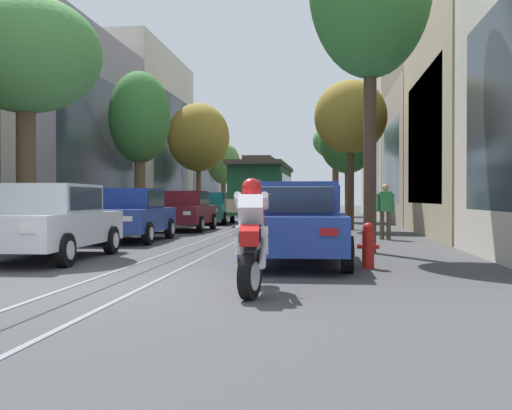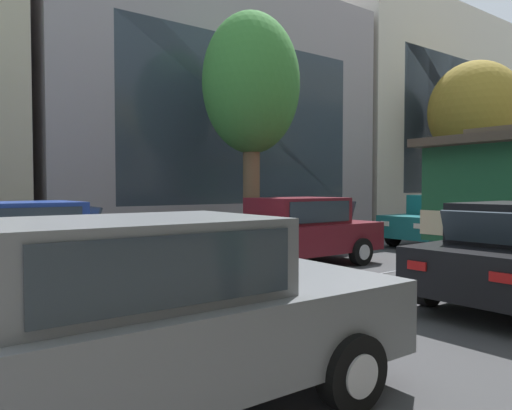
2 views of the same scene
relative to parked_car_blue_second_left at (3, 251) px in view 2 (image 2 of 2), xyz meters
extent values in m
plane|color=#424244|center=(2.63, 10.86, -0.80)|extent=(160.00, 160.00, 0.00)
cube|color=gray|center=(-6.11, 7.62, 3.55)|extent=(4.52, 12.13, 8.69)
cube|color=#2D3842|center=(-3.87, 7.62, 3.11)|extent=(0.04, 8.70, 5.22)
cube|color=beige|center=(-6.02, 20.05, 4.47)|extent=(4.35, 12.13, 10.55)
cube|color=#2D3842|center=(-3.87, 20.05, 3.95)|extent=(0.04, 8.70, 6.33)
cube|color=#233D93|center=(0.00, -0.04, -0.15)|extent=(1.93, 4.35, 0.66)
cube|color=#233D93|center=(0.00, 0.11, 0.48)|extent=(1.54, 2.11, 0.60)
cube|color=#2D3842|center=(-0.04, 1.29, 0.46)|extent=(1.30, 0.24, 0.45)
cube|color=#2D3842|center=(0.74, 0.13, 0.48)|extent=(0.08, 1.81, 0.47)
cube|color=#2D3842|center=(-0.75, 0.09, 0.48)|extent=(0.08, 1.81, 0.47)
cube|color=#B21414|center=(0.49, 2.14, -0.05)|extent=(0.28, 0.05, 0.12)
cube|color=#B21414|center=(-0.62, 2.10, -0.05)|extent=(0.28, 0.05, 0.12)
cylinder|color=black|center=(0.84, 1.32, -0.48)|extent=(0.22, 0.65, 0.64)
cylinder|color=silver|center=(0.95, 1.32, -0.48)|extent=(0.03, 0.35, 0.35)
cylinder|color=black|center=(-0.92, 1.27, -0.48)|extent=(0.22, 0.65, 0.64)
cylinder|color=silver|center=(-1.03, 1.26, -0.48)|extent=(0.03, 0.35, 0.35)
cube|color=maroon|center=(0.26, 5.91, -0.15)|extent=(1.84, 4.32, 0.66)
cube|color=maroon|center=(0.26, 6.06, 0.48)|extent=(1.49, 2.08, 0.60)
cube|color=#2D3842|center=(0.27, 5.23, 0.46)|extent=(1.33, 0.23, 0.47)
cube|color=#2D3842|center=(0.25, 7.25, 0.46)|extent=(1.30, 0.21, 0.45)
cube|color=#2D3842|center=(1.01, 6.07, 0.48)|extent=(0.05, 1.81, 0.47)
cube|color=#2D3842|center=(-0.49, 6.06, 0.48)|extent=(0.05, 1.81, 0.47)
cube|color=white|center=(0.84, 3.76, -0.05)|extent=(0.28, 0.04, 0.14)
cube|color=#B21414|center=(0.80, 8.08, -0.05)|extent=(0.28, 0.04, 0.12)
cube|color=white|center=(-0.28, 3.75, -0.05)|extent=(0.28, 0.04, 0.14)
cube|color=#B21414|center=(-0.32, 8.07, -0.05)|extent=(0.28, 0.04, 0.12)
cylinder|color=black|center=(1.15, 4.59, -0.48)|extent=(0.21, 0.64, 0.64)
cylinder|color=silver|center=(1.26, 4.59, -0.48)|extent=(0.02, 0.35, 0.35)
cylinder|color=black|center=(-0.61, 4.57, -0.48)|extent=(0.21, 0.64, 0.64)
cylinder|color=silver|center=(-0.72, 4.57, -0.48)|extent=(0.02, 0.35, 0.35)
cylinder|color=black|center=(1.13, 7.25, -0.48)|extent=(0.21, 0.64, 0.64)
cylinder|color=silver|center=(1.24, 7.26, -0.48)|extent=(0.02, 0.35, 0.35)
cylinder|color=black|center=(-0.63, 7.24, -0.48)|extent=(0.21, 0.64, 0.64)
cylinder|color=silver|center=(-0.74, 7.24, -0.48)|extent=(0.02, 0.35, 0.35)
cube|color=#196B70|center=(0.11, 12.29, -0.15)|extent=(1.83, 4.31, 0.66)
cube|color=#196B70|center=(0.11, 12.44, 0.48)|extent=(1.49, 2.07, 0.60)
cube|color=#2D3842|center=(0.12, 11.60, 0.46)|extent=(1.33, 0.23, 0.47)
cube|color=#2D3842|center=(0.10, 13.62, 0.46)|extent=(1.30, 0.21, 0.45)
cube|color=#2D3842|center=(0.86, 12.45, 0.48)|extent=(0.04, 1.81, 0.47)
cube|color=#2D3842|center=(-0.64, 12.44, 0.48)|extent=(0.04, 1.81, 0.47)
cube|color=white|center=(0.68, 10.13, -0.05)|extent=(0.28, 0.04, 0.14)
cube|color=#B21414|center=(0.65, 14.45, -0.05)|extent=(0.28, 0.04, 0.12)
cube|color=white|center=(-0.43, 10.13, -0.05)|extent=(0.28, 0.04, 0.14)
cube|color=#B21414|center=(-0.46, 14.45, -0.05)|extent=(0.28, 0.04, 0.12)
cylinder|color=black|center=(1.00, 10.96, -0.48)|extent=(0.20, 0.64, 0.64)
cylinder|color=silver|center=(1.11, 10.96, -0.48)|extent=(0.02, 0.35, 0.35)
cylinder|color=black|center=(-0.76, 10.95, -0.48)|extent=(0.20, 0.64, 0.64)
cylinder|color=silver|center=(-0.87, 10.95, -0.48)|extent=(0.02, 0.35, 0.35)
cylinder|color=black|center=(0.98, 13.63, -0.48)|extent=(0.20, 0.64, 0.64)
cylinder|color=silver|center=(1.09, 13.63, -0.48)|extent=(0.02, 0.35, 0.35)
cylinder|color=black|center=(-0.78, 13.62, -0.48)|extent=(0.20, 0.64, 0.64)
cylinder|color=silver|center=(-0.89, 13.62, -0.48)|extent=(0.02, 0.35, 0.35)
cube|color=slate|center=(4.98, 0.31, -0.15)|extent=(1.88, 4.33, 0.66)
cube|color=slate|center=(4.98, 0.16, 0.48)|extent=(1.52, 2.09, 0.60)
cube|color=#2D3842|center=(4.99, 1.00, 0.46)|extent=(1.34, 0.25, 0.47)
cube|color=#2D3842|center=(4.23, 0.18, 0.48)|extent=(0.07, 1.81, 0.47)
cube|color=#2D3842|center=(5.72, 0.15, 0.48)|extent=(0.07, 1.81, 0.47)
cube|color=white|center=(4.46, 2.48, -0.05)|extent=(0.28, 0.05, 0.14)
cube|color=white|center=(5.58, 2.46, -0.05)|extent=(0.28, 0.05, 0.14)
cylinder|color=black|center=(4.13, 1.66, -0.48)|extent=(0.21, 0.64, 0.64)
cylinder|color=silver|center=(4.02, 1.66, -0.48)|extent=(0.03, 0.35, 0.35)
cylinder|color=black|center=(5.88, 1.63, -0.48)|extent=(0.21, 0.64, 0.64)
cylinder|color=silver|center=(5.99, 1.62, -0.48)|extent=(0.03, 0.35, 0.35)
cube|color=#2D3842|center=(5.14, 5.20, 0.46)|extent=(1.30, 0.25, 0.45)
cube|color=#2D3842|center=(4.34, 6.35, 0.48)|extent=(0.10, 1.81, 0.47)
cube|color=#B21414|center=(4.62, 4.35, -0.05)|extent=(0.28, 0.05, 0.12)
cube|color=#B21414|center=(5.73, 4.39, -0.05)|extent=(0.28, 0.05, 0.12)
cylinder|color=black|center=(4.15, 7.82, -0.48)|extent=(0.23, 0.65, 0.64)
cylinder|color=silver|center=(4.04, 7.82, -0.48)|extent=(0.03, 0.35, 0.35)
cylinder|color=black|center=(4.26, 5.16, -0.48)|extent=(0.23, 0.65, 0.64)
cylinder|color=silver|center=(4.15, 5.15, -0.48)|extent=(0.03, 0.35, 0.35)
cylinder|color=brown|center=(-1.64, 6.12, 1.02)|extent=(0.44, 0.44, 3.63)
ellipsoid|color=#387A33|center=(-1.64, 6.12, 3.75)|extent=(2.45, 2.62, 3.69)
cylinder|color=brown|center=(-1.58, 17.23, 1.13)|extent=(0.29, 0.29, 3.86)
ellipsoid|color=olive|center=(-1.58, 17.23, 4.06)|extent=(3.62, 3.82, 4.00)
cube|color=#2D3842|center=(1.41, 12.95, 1.20)|extent=(0.08, 6.38, 0.90)
cylinder|color=#332D28|center=(1.92, 10.88, -0.45)|extent=(0.13, 0.70, 0.70)
camera|label=1|loc=(5.73, -17.36, 0.48)|focal=42.14mm
camera|label=2|loc=(8.45, -1.26, 1.02)|focal=33.25mm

